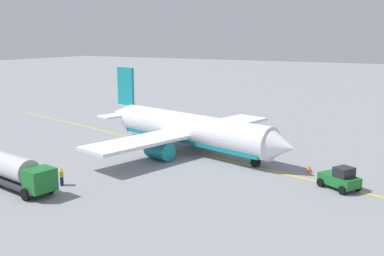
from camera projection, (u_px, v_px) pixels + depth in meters
ground_plane at (192, 152)px, 56.22m from camera, size 400.00×400.00×0.00m
airplane at (189, 130)px, 56.01m from camera, size 29.82×28.53×9.73m
fuel_tanker at (12, 169)px, 42.80m from camera, size 11.57×4.37×3.15m
pushback_tug at (340, 179)px, 42.44m from camera, size 4.12×3.68×2.20m
refueling_worker at (62, 177)px, 43.56m from camera, size 0.62×0.62×1.71m
safety_cone_nose at (309, 169)px, 47.90m from camera, size 0.62×0.62×0.69m
taxi_line_marking at (192, 152)px, 56.22m from camera, size 82.32×21.14×0.01m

